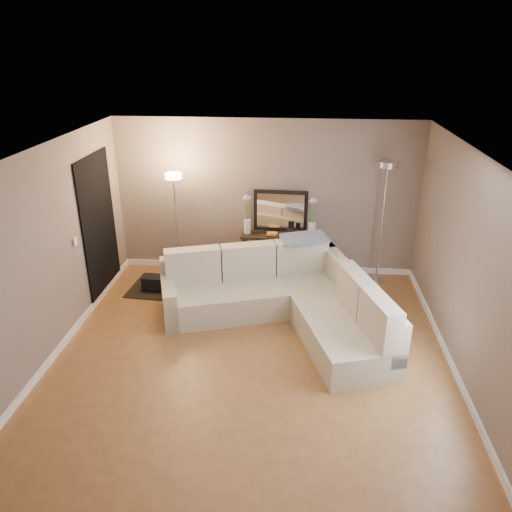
# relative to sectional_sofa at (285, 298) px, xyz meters

# --- Properties ---
(floor) EXTENTS (5.00, 5.50, 0.01)m
(floor) POSITION_rel_sectional_sofa_xyz_m (-0.39, -1.07, -0.36)
(floor) COLOR #996437
(floor) RESTS_ON ground
(ceiling) EXTENTS (5.00, 5.50, 0.01)m
(ceiling) POSITION_rel_sectional_sofa_xyz_m (-0.39, -1.07, 2.25)
(ceiling) COLOR white
(ceiling) RESTS_ON ground
(wall_back) EXTENTS (5.00, 0.02, 2.60)m
(wall_back) POSITION_rel_sectional_sofa_xyz_m (-0.39, 1.69, 0.95)
(wall_back) COLOR #7B6A5F
(wall_back) RESTS_ON ground
(wall_front) EXTENTS (5.00, 0.02, 2.60)m
(wall_front) POSITION_rel_sectional_sofa_xyz_m (-0.39, -3.83, 0.95)
(wall_front) COLOR #7B6A5F
(wall_front) RESTS_ON ground
(wall_left) EXTENTS (0.02, 5.50, 2.60)m
(wall_left) POSITION_rel_sectional_sofa_xyz_m (-2.90, -1.07, 0.95)
(wall_left) COLOR #7B6A5F
(wall_left) RESTS_ON ground
(wall_right) EXTENTS (0.02, 5.50, 2.60)m
(wall_right) POSITION_rel_sectional_sofa_xyz_m (2.12, -1.07, 0.95)
(wall_right) COLOR #7B6A5F
(wall_right) RESTS_ON ground
(baseboard_back) EXTENTS (5.00, 0.03, 0.10)m
(baseboard_back) POSITION_rel_sectional_sofa_xyz_m (-0.39, 1.66, -0.30)
(baseboard_back) COLOR white
(baseboard_back) RESTS_ON ground
(baseboard_left) EXTENTS (0.03, 5.50, 0.10)m
(baseboard_left) POSITION_rel_sectional_sofa_xyz_m (-2.87, -1.07, -0.30)
(baseboard_left) COLOR white
(baseboard_left) RESTS_ON ground
(baseboard_right) EXTENTS (0.03, 5.50, 0.10)m
(baseboard_right) POSITION_rel_sectional_sofa_xyz_m (2.10, -1.07, -0.30)
(baseboard_right) COLOR white
(baseboard_right) RESTS_ON ground
(doorway) EXTENTS (0.02, 1.20, 2.20)m
(doorway) POSITION_rel_sectional_sofa_xyz_m (-2.87, 0.63, 0.75)
(doorway) COLOR black
(doorway) RESTS_ON ground
(switch_plate) EXTENTS (0.02, 0.08, 0.12)m
(switch_plate) POSITION_rel_sectional_sofa_xyz_m (-2.87, -0.22, 0.85)
(switch_plate) COLOR white
(switch_plate) RESTS_ON ground
(sectional_sofa) EXTENTS (3.35, 2.74, 0.95)m
(sectional_sofa) POSITION_rel_sectional_sofa_xyz_m (0.00, 0.00, 0.00)
(sectional_sofa) COLOR beige
(sectional_sofa) RESTS_ON floor
(throw_blanket) EXTENTS (0.78, 0.61, 0.09)m
(throw_blanket) POSITION_rel_sectional_sofa_xyz_m (0.25, 0.77, 0.61)
(throw_blanket) COLOR slate
(throw_blanket) RESTS_ON sectional_sofa
(console_table) EXTENTS (1.27, 0.39, 0.77)m
(console_table) POSITION_rel_sectional_sofa_xyz_m (-0.23, 1.37, 0.08)
(console_table) COLOR black
(console_table) RESTS_ON floor
(leaning_mirror) EXTENTS (0.89, 0.08, 0.69)m
(leaning_mirror) POSITION_rel_sectional_sofa_xyz_m (-0.14, 1.52, 0.79)
(leaning_mirror) COLOR black
(leaning_mirror) RESTS_ON console_table
(table_decor) EXTENTS (0.53, 0.12, 0.13)m
(table_decor) POSITION_rel_sectional_sofa_xyz_m (-0.16, 1.33, 0.46)
(table_decor) COLOR orange
(table_decor) RESTS_ON console_table
(flower_vase_left) EXTENTS (0.14, 0.12, 0.66)m
(flower_vase_left) POSITION_rel_sectional_sofa_xyz_m (-0.68, 1.39, 0.71)
(flower_vase_left) COLOR silver
(flower_vase_left) RESTS_ON console_table
(flower_vase_right) EXTENTS (0.14, 0.12, 0.66)m
(flower_vase_right) POSITION_rel_sectional_sofa_xyz_m (0.38, 1.34, 0.71)
(flower_vase_right) COLOR silver
(flower_vase_right) RESTS_ON console_table
(floor_lamp_lit) EXTENTS (0.28, 0.28, 1.82)m
(floor_lamp_lit) POSITION_rel_sectional_sofa_xyz_m (-1.80, 1.15, 0.93)
(floor_lamp_lit) COLOR silver
(floor_lamp_lit) RESTS_ON floor
(floor_lamp_unlit) EXTENTS (0.29, 0.29, 2.02)m
(floor_lamp_unlit) POSITION_rel_sectional_sofa_xyz_m (1.49, 1.38, 1.08)
(floor_lamp_unlit) COLOR silver
(floor_lamp_unlit) RESTS_ON floor
(charcoal_rug) EXTENTS (1.26, 0.98, 0.02)m
(charcoal_rug) POSITION_rel_sectional_sofa_xyz_m (-1.93, 0.81, -0.34)
(charcoal_rug) COLOR black
(charcoal_rug) RESTS_ON floor
(black_bag) EXTENTS (0.35, 0.26, 0.22)m
(black_bag) POSITION_rel_sectional_sofa_xyz_m (-2.13, 0.73, -0.22)
(black_bag) COLOR black
(black_bag) RESTS_ON charcoal_rug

